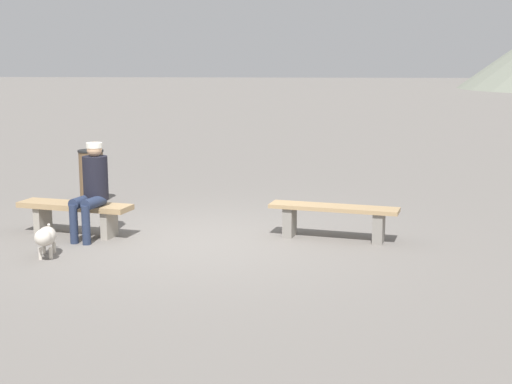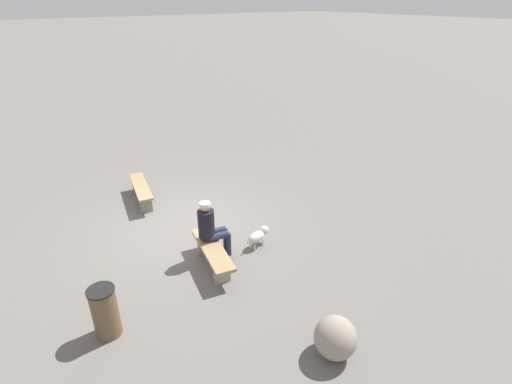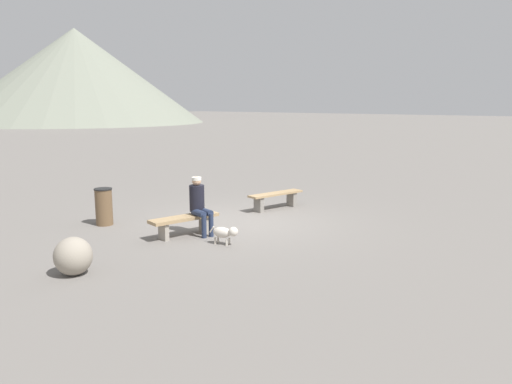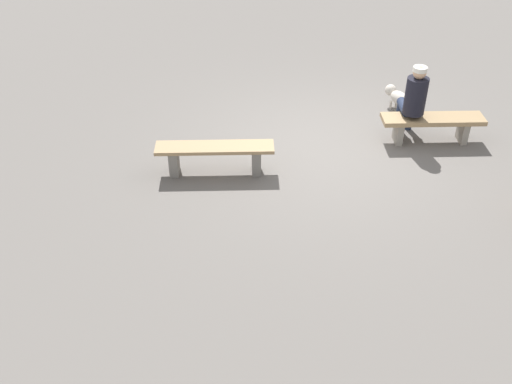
{
  "view_description": "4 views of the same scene",
  "coord_description": "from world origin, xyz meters",
  "px_view_note": "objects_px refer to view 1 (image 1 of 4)",
  "views": [
    {
      "loc": [
        -1.65,
        9.1,
        2.36
      ],
      "look_at": [
        -0.83,
        0.47,
        0.78
      ],
      "focal_mm": 49.77,
      "sensor_mm": 36.0,
      "label": 1
    },
    {
      "loc": [
        7.42,
        -3.33,
        4.93
      ],
      "look_at": [
        0.69,
        1.64,
        0.71
      ],
      "focal_mm": 27.33,
      "sensor_mm": 36.0,
      "label": 2
    },
    {
      "loc": [
        9.23,
        7.78,
        2.97
      ],
      "look_at": [
        -1.45,
        -0.71,
        0.49
      ],
      "focal_mm": 34.98,
      "sensor_mm": 36.0,
      "label": 3
    },
    {
      "loc": [
        -3.0,
        -7.62,
        4.83
      ],
      "look_at": [
        -1.48,
        -1.46,
        0.37
      ],
      "focal_mm": 41.12,
      "sensor_mm": 36.0,
      "label": 4
    }
  ],
  "objects_px": {
    "dog": "(46,237)",
    "trash_bin": "(92,176)",
    "bench_right": "(75,211)",
    "seated_person": "(92,184)",
    "bench_left": "(333,216)"
  },
  "relations": [
    {
      "from": "bench_right",
      "to": "trash_bin",
      "type": "height_order",
      "value": "trash_bin"
    },
    {
      "from": "bench_left",
      "to": "bench_right",
      "type": "distance_m",
      "value": 3.56
    },
    {
      "from": "dog",
      "to": "trash_bin",
      "type": "height_order",
      "value": "trash_bin"
    },
    {
      "from": "bench_right",
      "to": "dog",
      "type": "relative_size",
      "value": 2.51
    },
    {
      "from": "bench_left",
      "to": "bench_right",
      "type": "relative_size",
      "value": 1.06
    },
    {
      "from": "bench_left",
      "to": "bench_right",
      "type": "xyz_separation_m",
      "value": [
        3.56,
        0.08,
        0.01
      ]
    },
    {
      "from": "seated_person",
      "to": "trash_bin",
      "type": "bearing_deg",
      "value": -57.78
    },
    {
      "from": "bench_right",
      "to": "seated_person",
      "type": "relative_size",
      "value": 1.28
    },
    {
      "from": "bench_left",
      "to": "dog",
      "type": "distance_m",
      "value": 3.74
    },
    {
      "from": "bench_left",
      "to": "dog",
      "type": "relative_size",
      "value": 2.67
    },
    {
      "from": "bench_left",
      "to": "seated_person",
      "type": "xyz_separation_m",
      "value": [
        3.25,
        0.24,
        0.42
      ]
    },
    {
      "from": "dog",
      "to": "trash_bin",
      "type": "distance_m",
      "value": 3.51
    },
    {
      "from": "trash_bin",
      "to": "seated_person",
      "type": "bearing_deg",
      "value": 108.78
    },
    {
      "from": "bench_right",
      "to": "trash_bin",
      "type": "relative_size",
      "value": 1.85
    },
    {
      "from": "bench_right",
      "to": "seated_person",
      "type": "bearing_deg",
      "value": 165.96
    }
  ]
}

